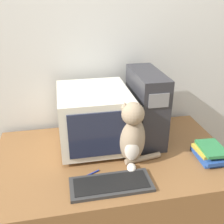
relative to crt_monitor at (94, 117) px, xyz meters
The scene contains 8 objects.
wall_back 0.48m from the crt_monitor, 74.70° to the left, with size 7.00×0.05×2.50m.
desk 0.59m from the crt_monitor, 58.47° to the right, with size 1.45×0.85×0.73m.
crt_monitor is the anchor object (origin of this frame).
computer_tower 0.35m from the crt_monitor, ahead, with size 0.17×0.43×0.47m.
keyboard 0.47m from the crt_monitor, 86.38° to the right, with size 0.43×0.18×0.02m.
cat 0.29m from the crt_monitor, 49.27° to the right, with size 0.28×0.27×0.39m.
book_stack 0.74m from the crt_monitor, 24.44° to the right, with size 0.17×0.23×0.08m.
pen 0.38m from the crt_monitor, 103.84° to the right, with size 0.13×0.07×0.01m.
Camera 1 is at (-0.27, -0.91, 1.67)m, focal length 42.00 mm.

